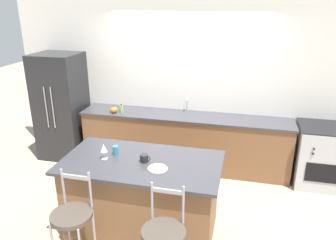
% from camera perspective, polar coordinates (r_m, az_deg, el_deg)
% --- Properties ---
extents(ground_plane, '(18.00, 18.00, 0.00)m').
position_cam_1_polar(ground_plane, '(5.36, 2.06, -9.57)').
color(ground_plane, tan).
extents(wall_back, '(6.00, 0.07, 2.70)m').
position_cam_1_polar(wall_back, '(5.45, 3.62, 6.24)').
color(wall_back, silver).
rests_on(wall_back, ground_plane).
extents(back_counter, '(3.41, 0.63, 0.91)m').
position_cam_1_polar(back_counter, '(5.46, 2.86, -3.60)').
color(back_counter, brown).
rests_on(back_counter, ground_plane).
extents(sink_faucet, '(0.02, 0.13, 0.22)m').
position_cam_1_polar(sink_faucet, '(5.42, 3.34, 2.91)').
color(sink_faucet, '#ADAFB5').
rests_on(sink_faucet, back_counter).
extents(kitchen_island, '(1.83, 0.99, 0.93)m').
position_cam_1_polar(kitchen_island, '(4.02, -4.49, -12.98)').
color(kitchen_island, brown).
rests_on(kitchen_island, ground_plane).
extents(refrigerator, '(0.75, 0.72, 1.83)m').
position_cam_1_polar(refrigerator, '(5.99, -18.00, 2.28)').
color(refrigerator, '#232326').
rests_on(refrigerator, ground_plane).
extents(oven_range, '(0.79, 0.70, 0.93)m').
position_cam_1_polar(oven_range, '(5.46, 25.38, -5.63)').
color(oven_range, '#B7B7BC').
rests_on(oven_range, ground_plane).
extents(bar_stool_near, '(0.41, 0.41, 1.09)m').
position_cam_1_polar(bar_stool_near, '(3.55, -16.23, -16.90)').
color(bar_stool_near, '#99999E').
rests_on(bar_stool_near, ground_plane).
extents(dinner_plate, '(0.22, 0.22, 0.02)m').
position_cam_1_polar(dinner_plate, '(3.61, -1.83, -8.43)').
color(dinner_plate, beige).
rests_on(dinner_plate, kitchen_island).
extents(wine_glass, '(0.08, 0.08, 0.19)m').
position_cam_1_polar(wine_glass, '(3.84, -11.13, -4.85)').
color(wine_glass, white).
rests_on(wine_glass, kitchen_island).
extents(coffee_mug, '(0.12, 0.09, 0.09)m').
position_cam_1_polar(coffee_mug, '(3.75, -4.16, -6.65)').
color(coffee_mug, '#232326').
rests_on(coffee_mug, kitchen_island).
extents(tumbler_cup, '(0.07, 0.07, 0.11)m').
position_cam_1_polar(tumbler_cup, '(3.95, -9.10, -5.24)').
color(tumbler_cup, teal).
rests_on(tumbler_cup, kitchen_island).
extents(pumpkin_decoration, '(0.12, 0.12, 0.12)m').
position_cam_1_polar(pumpkin_decoration, '(5.45, -9.41, 1.76)').
color(pumpkin_decoration, orange).
rests_on(pumpkin_decoration, back_counter).
extents(soap_bottle, '(0.06, 0.06, 0.14)m').
position_cam_1_polar(soap_bottle, '(5.45, -8.12, 1.94)').
color(soap_bottle, '#89B260').
rests_on(soap_bottle, back_counter).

